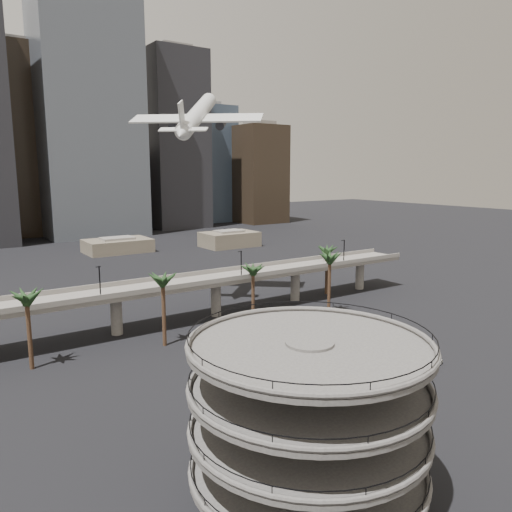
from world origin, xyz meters
TOP-DOWN VIEW (x-y plane):
  - ground at (0.00, 0.00)m, footprint 700.00×700.00m
  - parking_ramp at (-13.00, -4.00)m, footprint 22.20×22.20m
  - overpass at (0.00, 55.00)m, footprint 130.00×9.30m
  - palm_trees at (11.58, 47.18)m, footprint 76.40×18.40m
  - low_buildings at (6.89, 142.30)m, footprint 135.00×27.50m
  - skyline at (15.11, 217.08)m, footprint 269.00×86.00m
  - airborne_jet at (15.78, 71.02)m, footprint 27.44×28.43m
  - car_a at (0.30, 16.00)m, footprint 4.39×1.98m
  - car_b at (15.35, 17.15)m, footprint 4.38×3.09m
  - car_c at (25.55, 10.67)m, footprint 5.99×3.61m

SIDE VIEW (x-z plane):
  - ground at x=0.00m, z-range 0.00..0.00m
  - car_b at x=15.35m, z-range 0.00..1.37m
  - car_a at x=0.30m, z-range 0.00..1.46m
  - car_c at x=25.55m, z-range 0.00..1.62m
  - low_buildings at x=6.89m, z-range -0.54..6.26m
  - overpass at x=0.00m, z-range -0.01..14.69m
  - parking_ramp at x=-13.00m, z-range 1.16..18.51m
  - palm_trees at x=11.58m, z-range 4.30..18.30m
  - skyline at x=15.11m, z-range -16.10..103.71m
  - airborne_jet at x=15.78m, z-range 36.17..51.70m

